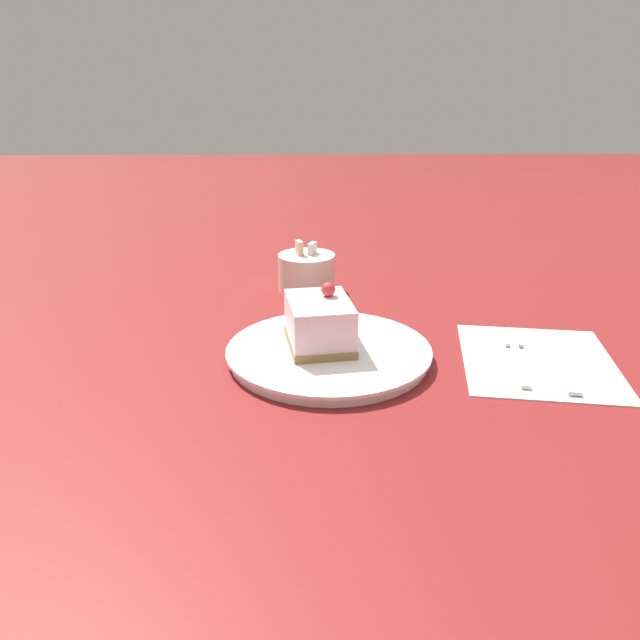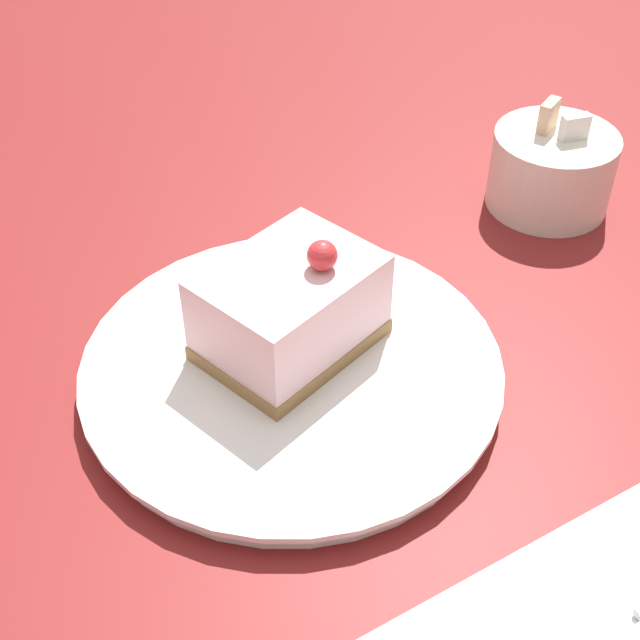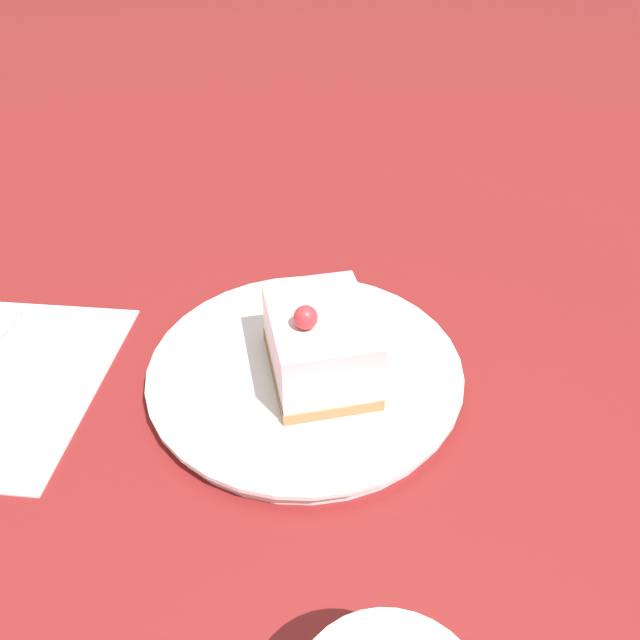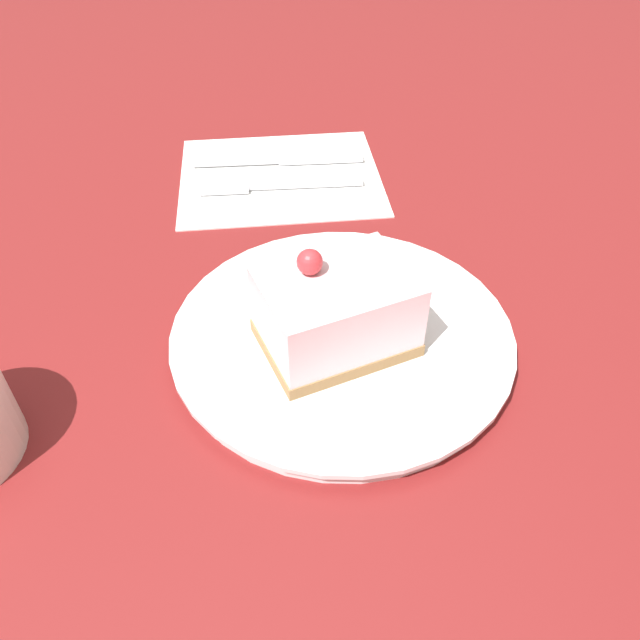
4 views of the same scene
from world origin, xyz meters
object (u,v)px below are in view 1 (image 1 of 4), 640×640
(plate, at_px, (329,352))
(sugar_bowl, at_px, (307,272))
(knife, at_px, (563,365))
(cake_slice, at_px, (319,322))
(fork, at_px, (516,351))

(plate, xyz_separation_m, sugar_bowl, (-0.03, 0.26, 0.02))
(plate, distance_m, knife, 0.27)
(cake_slice, relative_size, sugar_bowl, 1.23)
(cake_slice, relative_size, fork, 0.68)
(plate, bearing_deg, cake_slice, 140.27)
(sugar_bowl, bearing_deg, knife, -44.48)
(knife, bearing_deg, cake_slice, -177.33)
(plate, relative_size, fork, 1.52)
(fork, distance_m, knife, 0.06)
(plate, height_order, knife, plate)
(cake_slice, xyz_separation_m, knife, (0.28, -0.04, -0.04))
(plate, xyz_separation_m, knife, (0.27, -0.03, -0.00))
(plate, relative_size, sugar_bowl, 2.75)
(plate, height_order, sugar_bowl, sugar_bowl)
(cake_slice, height_order, knife, cake_slice)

